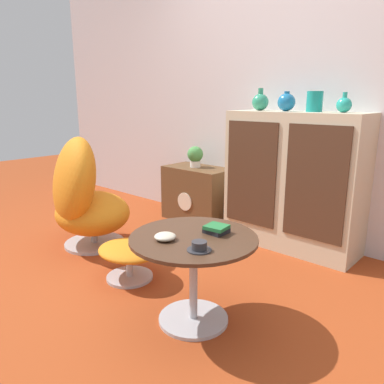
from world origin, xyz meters
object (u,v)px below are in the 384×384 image
Objects in this scene: sideboard at (293,181)px; coffee_table at (193,262)px; tv_console at (198,194)px; bowl at (165,236)px; teacup at (199,247)px; ottoman at (129,254)px; vase_leftmost at (260,102)px; potted_plant at (195,156)px; egg_chair at (84,198)px; vase_inner_right at (315,102)px; vase_rightmost at (344,105)px; book_stack at (216,229)px; vase_inner_left at (286,102)px.

coffee_table is at bearing -84.33° from sideboard.
tv_console is 1.86m from bowl.
sideboard is 1.49m from teacup.
ottoman is (-0.52, -1.26, -0.37)m from sideboard.
sideboard is at bearing -0.75° from tv_console.
vase_leftmost is at bearing -0.80° from tv_console.
coffee_table is at bearing -48.62° from potted_plant.
tv_console is 5.61× the size of teacup.
egg_chair is at bearing -137.79° from sideboard.
egg_chair is 6.23× the size of vase_inner_right.
tv_console is 1.63m from vase_rightmost.
book_stack is at bearing -66.66° from vase_leftmost.
vase_rightmost is 1.13× the size of book_stack.
vase_inner_left reaches higher than vase_inner_right.
sideboard is 1.65× the size of tv_console.
coffee_table is at bearing -6.90° from ottoman.
vase_inner_right is at bearing 87.31° from bowl.
bowl is (-0.07, -1.48, -0.66)m from vase_inner_right.
vase_leftmost reaches higher than book_stack.
egg_chair reaches higher than coffee_table.
tv_console is 3.25× the size of potted_plant.
vase_inner_left reaches higher than tv_console.
teacup is 0.22m from bowl.
egg_chair is at bearing -140.43° from vase_inner_right.
egg_chair reaches higher than potted_plant.
vase_leftmost is at bearing 81.75° from ottoman.
ottoman is 1.62m from vase_leftmost.
teacup is at bearing -13.90° from ottoman.
vase_rightmost reaches higher than egg_chair.
vase_rightmost is 1.60m from teacup.
vase_inner_left is (0.42, 1.27, 0.99)m from ottoman.
potted_plant is 1.72× the size of teacup.
book_stack is at bearing -97.30° from vase_rightmost.
teacup is (0.62, -1.47, -0.66)m from vase_leftmost.
teacup is at bearing -12.08° from egg_chair.
vase_rightmost is 1.18× the size of teacup.
potted_plant is (0.19, 1.15, 0.23)m from egg_chair.
sideboard is 1.07m from tv_console.
vase_inner_left is at bearing -0.60° from potted_plant.
potted_plant is at bearing 135.37° from book_stack.
vase_inner_left is at bearing 99.93° from coffee_table.
potted_plant reaches higher than ottoman.
teacup is at bearing -92.70° from vase_rightmost.
tv_console is at bearing 179.52° from vase_inner_right.
bowl is at bearing -83.83° from vase_inner_left.
book_stack is (0.71, 0.04, 0.34)m from ottoman.
vase_leftmost is (0.91, 1.14, 0.75)m from egg_chair.
potted_plant is (-1.20, 1.36, 0.30)m from coffee_table.
vase_leftmost is 1.72m from teacup.
teacup is at bearing -67.19° from vase_leftmost.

